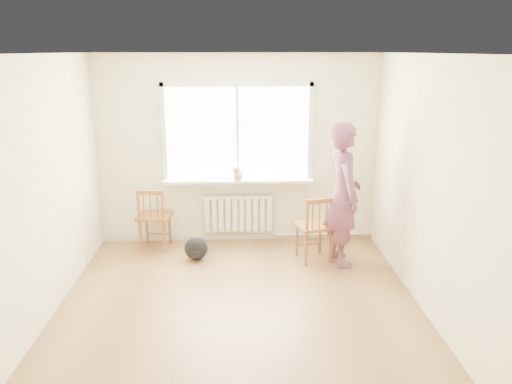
{
  "coord_description": "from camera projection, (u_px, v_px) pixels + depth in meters",
  "views": [
    {
      "loc": [
        -0.0,
        -4.76,
        2.73
      ],
      "look_at": [
        0.22,
        1.2,
        1.03
      ],
      "focal_mm": 35.0,
      "sensor_mm": 36.0,
      "label": 1
    }
  ],
  "objects": [
    {
      "name": "backpack",
      "position": [
        196.0,
        248.0,
        6.72
      ],
      "size": [
        0.37,
        0.32,
        0.31
      ],
      "primitive_type": "ellipsoid",
      "rotation": [
        0.0,
        0.0,
        0.33
      ],
      "color": "black",
      "rests_on": "floor"
    },
    {
      "name": "window",
      "position": [
        237.0,
        129.0,
        7.01
      ],
      "size": [
        2.12,
        0.05,
        1.42
      ],
      "color": "white",
      "rests_on": "back_wall"
    },
    {
      "name": "back_wall",
      "position": [
        238.0,
        150.0,
        7.12
      ],
      "size": [
        4.0,
        0.01,
        2.7
      ],
      "primitive_type": "cube",
      "color": "#F2ECC1",
      "rests_on": "ground"
    },
    {
      "name": "cat",
      "position": [
        238.0,
        174.0,
        7.01
      ],
      "size": [
        0.21,
        0.39,
        0.27
      ],
      "rotation": [
        0.0,
        0.0,
        -0.16
      ],
      "color": "beige",
      "rests_on": "windowsill"
    },
    {
      "name": "radiator",
      "position": [
        238.0,
        213.0,
        7.28
      ],
      "size": [
        1.0,
        0.12,
        0.55
      ],
      "color": "white",
      "rests_on": "back_wall"
    },
    {
      "name": "windowsill",
      "position": [
        238.0,
        181.0,
        7.13
      ],
      "size": [
        2.15,
        0.22,
        0.04
      ],
      "primitive_type": "cube",
      "color": "white",
      "rests_on": "back_wall"
    },
    {
      "name": "floor",
      "position": [
        239.0,
        315.0,
        5.33
      ],
      "size": [
        4.5,
        4.5,
        0.0
      ],
      "primitive_type": "plane",
      "color": "olive",
      "rests_on": "ground"
    },
    {
      "name": "baseboard",
      "position": [
        239.0,
        237.0,
        7.47
      ],
      "size": [
        4.0,
        0.03,
        0.08
      ],
      "primitive_type": "cube",
      "color": "beige",
      "rests_on": "ground"
    },
    {
      "name": "heating_pipe",
      "position": [
        322.0,
        234.0,
        7.46
      ],
      "size": [
        1.4,
        0.04,
        0.04
      ],
      "primitive_type": "cylinder",
      "rotation": [
        0.0,
        1.57,
        0.0
      ],
      "color": "silver",
      "rests_on": "back_wall"
    },
    {
      "name": "ceiling",
      "position": [
        237.0,
        54.0,
        4.59
      ],
      "size": [
        4.5,
        4.5,
        0.0
      ],
      "primitive_type": "plane",
      "rotation": [
        3.14,
        0.0,
        0.0
      ],
      "color": "white",
      "rests_on": "back_wall"
    },
    {
      "name": "person",
      "position": [
        343.0,
        195.0,
        6.43
      ],
      "size": [
        0.53,
        0.73,
        1.87
      ],
      "primitive_type": "imported",
      "rotation": [
        0.0,
        0.0,
        1.7
      ],
      "color": "#C94364",
      "rests_on": "floor"
    },
    {
      "name": "chair_right",
      "position": [
        315.0,
        229.0,
        6.59
      ],
      "size": [
        0.54,
        0.52,
        0.9
      ],
      "rotation": [
        0.0,
        0.0,
        3.39
      ],
      "color": "brown",
      "rests_on": "floor"
    },
    {
      "name": "chair_left",
      "position": [
        154.0,
        219.0,
        6.99
      ],
      "size": [
        0.48,
        0.46,
        0.9
      ],
      "rotation": [
        0.0,
        0.0,
        3.05
      ],
      "color": "brown",
      "rests_on": "floor"
    }
  ]
}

